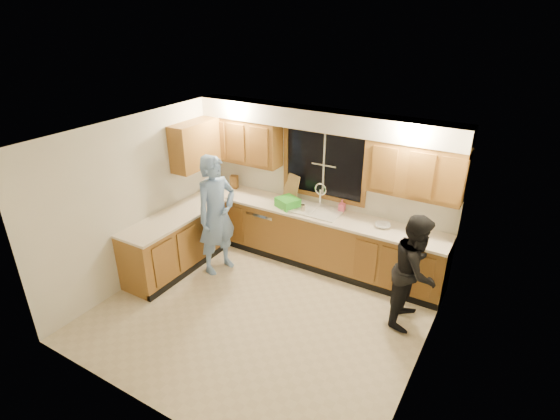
% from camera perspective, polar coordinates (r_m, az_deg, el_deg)
% --- Properties ---
extents(floor, '(4.20, 4.20, 0.00)m').
position_cam_1_polar(floor, '(6.21, -2.59, -13.33)').
color(floor, beige).
rests_on(floor, ground).
extents(ceiling, '(4.20, 4.20, 0.00)m').
position_cam_1_polar(ceiling, '(5.05, -3.14, 9.49)').
color(ceiling, white).
extents(wall_back, '(4.20, 0.00, 4.20)m').
position_cam_1_polar(wall_back, '(7.03, 5.69, 3.21)').
color(wall_back, silver).
rests_on(wall_back, ground).
extents(wall_left, '(0.00, 3.80, 3.80)m').
position_cam_1_polar(wall_left, '(6.80, -17.81, 1.31)').
color(wall_left, silver).
rests_on(wall_left, ground).
extents(wall_right, '(0.00, 3.80, 3.80)m').
position_cam_1_polar(wall_right, '(4.85, 18.69, -8.95)').
color(wall_right, silver).
rests_on(wall_right, ground).
extents(base_cabinets_back, '(4.20, 0.60, 0.88)m').
position_cam_1_polar(base_cabinets_back, '(7.13, 4.38, -3.61)').
color(base_cabinets_back, olive).
rests_on(base_cabinets_back, ground).
extents(base_cabinets_left, '(0.60, 1.90, 0.88)m').
position_cam_1_polar(base_cabinets_left, '(7.16, -13.30, -4.13)').
color(base_cabinets_left, olive).
rests_on(base_cabinets_left, ground).
extents(countertop_back, '(4.20, 0.63, 0.04)m').
position_cam_1_polar(countertop_back, '(6.91, 4.45, -0.31)').
color(countertop_back, '#F2E2CB').
rests_on(countertop_back, base_cabinets_back).
extents(countertop_left, '(0.63, 1.90, 0.04)m').
position_cam_1_polar(countertop_left, '(6.94, -13.58, -0.84)').
color(countertop_left, '#F2E2CB').
rests_on(countertop_left, base_cabinets_left).
extents(upper_cabinets_left, '(1.35, 0.33, 0.75)m').
position_cam_1_polar(upper_cabinets_left, '(7.39, -4.83, 9.06)').
color(upper_cabinets_left, olive).
rests_on(upper_cabinets_left, wall_back).
extents(upper_cabinets_right, '(1.35, 0.33, 0.75)m').
position_cam_1_polar(upper_cabinets_right, '(6.25, 17.15, 5.01)').
color(upper_cabinets_right, olive).
rests_on(upper_cabinets_right, wall_back).
extents(upper_cabinets_return, '(0.33, 0.90, 0.75)m').
position_cam_1_polar(upper_cabinets_return, '(7.23, -11.00, 8.34)').
color(upper_cabinets_return, olive).
rests_on(upper_cabinets_return, wall_left).
extents(soffit, '(4.20, 0.35, 0.30)m').
position_cam_1_polar(soffit, '(6.55, 5.43, 11.69)').
color(soffit, silver).
rests_on(soffit, wall_back).
extents(window_frame, '(1.44, 0.03, 1.14)m').
position_cam_1_polar(window_frame, '(6.90, 5.78, 5.89)').
color(window_frame, black).
rests_on(window_frame, wall_back).
extents(sink, '(0.86, 0.52, 0.57)m').
position_cam_1_polar(sink, '(6.94, 4.51, -0.52)').
color(sink, silver).
rests_on(sink, countertop_back).
extents(dishwasher, '(0.60, 0.56, 0.82)m').
position_cam_1_polar(dishwasher, '(7.50, -1.48, -2.26)').
color(dishwasher, silver).
rests_on(dishwasher, floor).
extents(stove, '(0.58, 0.75, 0.90)m').
position_cam_1_polar(stove, '(6.82, -16.56, -6.01)').
color(stove, silver).
rests_on(stove, floor).
extents(man, '(0.61, 0.78, 1.90)m').
position_cam_1_polar(man, '(6.75, -8.28, -0.65)').
color(man, '#688CC5').
rests_on(man, floor).
extents(woman, '(0.59, 0.76, 1.55)m').
position_cam_1_polar(woman, '(5.92, 17.23, -7.55)').
color(woman, black).
rests_on(woman, floor).
extents(knife_block, '(0.15, 0.13, 0.23)m').
position_cam_1_polar(knife_block, '(7.77, -6.01, 3.68)').
color(knife_block, brown).
rests_on(knife_block, countertop_back).
extents(cutting_board, '(0.35, 0.23, 0.43)m').
position_cam_1_polar(cutting_board, '(7.23, 1.50, 3.02)').
color(cutting_board, tan).
rests_on(cutting_board, countertop_back).
extents(dish_crate, '(0.42, 0.41, 0.15)m').
position_cam_1_polar(dish_crate, '(7.00, 1.01, 0.97)').
color(dish_crate, green).
rests_on(dish_crate, countertop_back).
extents(soap_bottle, '(0.10, 0.10, 0.20)m').
position_cam_1_polar(soap_bottle, '(6.89, 8.10, 0.55)').
color(soap_bottle, '#E8587C').
rests_on(soap_bottle, countertop_back).
extents(bowl, '(0.29, 0.29, 0.05)m').
position_cam_1_polar(bowl, '(6.55, 13.28, -1.99)').
color(bowl, silver).
rests_on(bowl, countertop_back).
extents(can_left, '(0.06, 0.06, 0.11)m').
position_cam_1_polar(can_left, '(6.93, 1.74, 0.51)').
color(can_left, '#C3B196').
rests_on(can_left, countertop_back).
extents(can_right, '(0.07, 0.07, 0.13)m').
position_cam_1_polar(can_right, '(6.83, 3.01, 0.20)').
color(can_right, '#C3B196').
rests_on(can_right, countertop_back).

